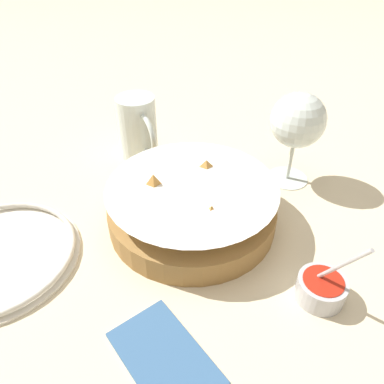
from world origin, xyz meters
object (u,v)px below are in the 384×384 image
(beer_mug, at_px, (138,130))
(wine_glass, at_px, (298,123))
(sauce_cup, at_px, (321,288))
(food_basket, at_px, (192,206))

(beer_mug, bearing_deg, wine_glass, 44.83)
(wine_glass, relative_size, beer_mug, 1.37)
(beer_mug, bearing_deg, sauce_cup, 9.27)
(food_basket, relative_size, sauce_cup, 2.06)
(wine_glass, bearing_deg, food_basket, -84.47)
(sauce_cup, height_order, beer_mug, sauce_cup)
(food_basket, bearing_deg, wine_glass, 95.53)
(sauce_cup, distance_m, beer_mug, 0.44)
(sauce_cup, relative_size, wine_glass, 0.77)
(sauce_cup, height_order, wine_glass, wine_glass)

